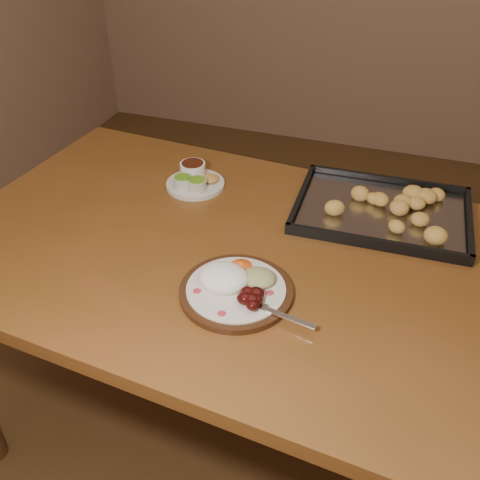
% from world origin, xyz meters
% --- Properties ---
extents(ground, '(4.00, 4.00, 0.00)m').
position_xyz_m(ground, '(0.00, 0.00, 0.00)').
color(ground, '#52341C').
rests_on(ground, ground).
extents(dining_table, '(1.57, 1.02, 0.75)m').
position_xyz_m(dining_table, '(-0.30, -0.21, 0.65)').
color(dining_table, brown).
rests_on(dining_table, ground).
extents(dinner_plate, '(0.32, 0.25, 0.06)m').
position_xyz_m(dinner_plate, '(-0.26, -0.37, 0.77)').
color(dinner_plate, '#331C0E').
rests_on(dinner_plate, dining_table).
extents(condiment_saucer, '(0.17, 0.17, 0.06)m').
position_xyz_m(condiment_saucer, '(-0.53, 0.03, 0.77)').
color(condiment_saucer, beige).
rests_on(condiment_saucer, dining_table).
extents(baking_tray, '(0.46, 0.34, 0.05)m').
position_xyz_m(baking_tray, '(0.00, 0.05, 0.77)').
color(baking_tray, black).
rests_on(baking_tray, dining_table).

